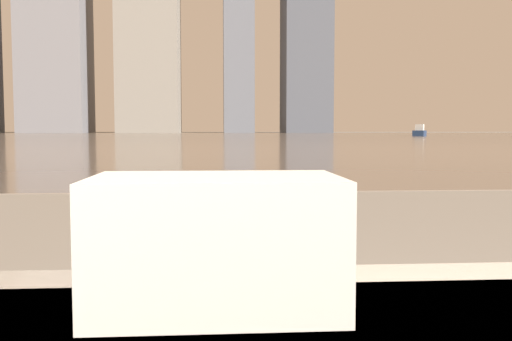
# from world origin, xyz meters

# --- Properties ---
(towel_stack) EXTENTS (0.30, 0.18, 0.16)m
(towel_stack) POSITION_xyz_m (-0.18, 0.76, 0.64)
(towel_stack) COLOR silver
(towel_stack) RESTS_ON bathtub
(harbor_water) EXTENTS (180.00, 110.00, 0.01)m
(harbor_water) POSITION_xyz_m (0.00, 62.00, 0.01)
(harbor_water) COLOR gray
(harbor_water) RESTS_ON ground_plane
(harbor_boat_3) EXTENTS (2.60, 3.65, 1.30)m
(harbor_boat_3) POSITION_xyz_m (22.63, 62.41, 0.47)
(harbor_boat_3) COLOR navy
(harbor_boat_3) RESTS_ON harbor_water
(skyline_tower_2) EXTENTS (12.10, 12.78, 34.81)m
(skyline_tower_2) POSITION_xyz_m (-13.46, 118.00, 17.41)
(skyline_tower_2) COLOR gray
(skyline_tower_2) RESTS_ON ground_plane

